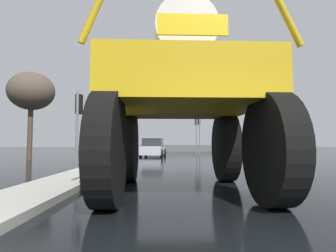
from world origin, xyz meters
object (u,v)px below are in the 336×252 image
(sedan_ahead, at_px, (153,148))
(traffic_signal_near_right, at_px, (271,106))
(oversize_sprayer, at_px, (182,100))
(bare_tree_left, at_px, (31,92))
(traffic_signal_near_left, at_px, (79,113))
(traffic_signal_far_right, at_px, (199,126))
(traffic_signal_far_left, at_px, (196,126))
(bare_tree_right, at_px, (272,107))

(sedan_ahead, relative_size, traffic_signal_near_right, 1.14)
(oversize_sprayer, distance_m, bare_tree_left, 16.13)
(traffic_signal_near_left, relative_size, bare_tree_left, 0.54)
(traffic_signal_near_left, bearing_deg, traffic_signal_far_right, 66.85)
(oversize_sprayer, relative_size, traffic_signal_near_left, 1.62)
(traffic_signal_far_left, xyz_separation_m, traffic_signal_far_right, (0.32, -0.00, 0.01))
(oversize_sprayer, relative_size, bare_tree_left, 0.88)
(sedan_ahead, distance_m, bare_tree_right, 13.11)
(traffic_signal_near_left, height_order, traffic_signal_far_left, traffic_signal_far_left)
(traffic_signal_near_right, bearing_deg, bare_tree_right, 67.87)
(traffic_signal_near_right, relative_size, traffic_signal_far_right, 0.92)
(traffic_signal_far_right, bearing_deg, bare_tree_left, -142.68)
(sedan_ahead, bearing_deg, oversize_sprayer, -169.97)
(sedan_ahead, relative_size, traffic_signal_near_left, 1.28)
(sedan_ahead, height_order, traffic_signal_far_right, traffic_signal_far_right)
(oversize_sprayer, height_order, bare_tree_left, bare_tree_left)
(traffic_signal_far_right, bearing_deg, sedan_ahead, -127.97)
(oversize_sprayer, xyz_separation_m, traffic_signal_near_right, (4.17, 5.17, 0.58))
(traffic_signal_far_left, distance_m, traffic_signal_far_right, 0.32)
(sedan_ahead, distance_m, traffic_signal_far_right, 7.96)
(bare_tree_left, bearing_deg, oversize_sprayer, -51.98)
(traffic_signal_far_left, relative_size, bare_tree_right, 0.65)
(sedan_ahead, height_order, bare_tree_right, bare_tree_right)
(traffic_signal_near_right, distance_m, bare_tree_right, 16.73)
(sedan_ahead, xyz_separation_m, bare_tree_right, (11.79, 4.01, 4.07))
(oversize_sprayer, xyz_separation_m, traffic_signal_near_left, (-4.10, 5.17, 0.28))
(traffic_signal_near_right, height_order, bare_tree_left, bare_tree_left)
(traffic_signal_near_right, bearing_deg, bare_tree_left, 152.19)
(traffic_signal_near_right, distance_m, traffic_signal_far_left, 17.43)
(sedan_ahead, height_order, bare_tree_left, bare_tree_left)
(bare_tree_right, bearing_deg, traffic_signal_far_right, 164.21)
(traffic_signal_near_right, relative_size, traffic_signal_far_left, 0.92)
(traffic_signal_far_left, bearing_deg, traffic_signal_near_left, -112.24)
(sedan_ahead, height_order, traffic_signal_near_left, traffic_signal_near_left)
(traffic_signal_near_right, height_order, traffic_signal_far_right, traffic_signal_far_right)
(sedan_ahead, relative_size, bare_tree_left, 0.69)
(traffic_signal_near_left, xyz_separation_m, traffic_signal_far_right, (7.43, 17.38, 0.55))
(traffic_signal_near_left, height_order, bare_tree_right, bare_tree_right)
(traffic_signal_near_left, distance_m, traffic_signal_far_right, 18.91)
(oversize_sprayer, bearing_deg, traffic_signal_near_right, -40.25)
(oversize_sprayer, relative_size, traffic_signal_far_left, 1.33)
(oversize_sprayer, xyz_separation_m, bare_tree_left, (-9.80, 12.54, 2.60))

